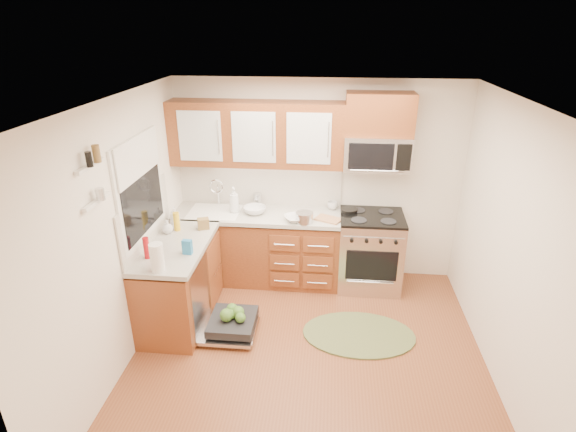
# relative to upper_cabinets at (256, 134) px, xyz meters

# --- Properties ---
(floor) EXTENTS (3.50, 3.50, 0.00)m
(floor) POSITION_rel_upper_cabinets_xyz_m (0.73, -1.57, -1.88)
(floor) COLOR brown
(floor) RESTS_ON ground
(ceiling) EXTENTS (3.50, 3.50, 0.00)m
(ceiling) POSITION_rel_upper_cabinets_xyz_m (0.73, -1.57, 0.62)
(ceiling) COLOR white
(ceiling) RESTS_ON ground
(wall_back) EXTENTS (3.50, 0.04, 2.50)m
(wall_back) POSITION_rel_upper_cabinets_xyz_m (0.73, 0.18, -0.62)
(wall_back) COLOR silver
(wall_back) RESTS_ON ground
(wall_front) EXTENTS (3.50, 0.04, 2.50)m
(wall_front) POSITION_rel_upper_cabinets_xyz_m (0.73, -3.33, -0.62)
(wall_front) COLOR silver
(wall_front) RESTS_ON ground
(wall_left) EXTENTS (0.04, 3.50, 2.50)m
(wall_left) POSITION_rel_upper_cabinets_xyz_m (-1.02, -1.57, -0.62)
(wall_left) COLOR silver
(wall_left) RESTS_ON ground
(wall_right) EXTENTS (0.04, 3.50, 2.50)m
(wall_right) POSITION_rel_upper_cabinets_xyz_m (2.48, -1.57, -0.62)
(wall_right) COLOR silver
(wall_right) RESTS_ON ground
(base_cabinet_back) EXTENTS (2.05, 0.60, 0.85)m
(base_cabinet_back) POSITION_rel_upper_cabinets_xyz_m (0.00, -0.12, -1.45)
(base_cabinet_back) COLOR #602B15
(base_cabinet_back) RESTS_ON ground
(base_cabinet_left) EXTENTS (0.60, 1.25, 0.85)m
(base_cabinet_left) POSITION_rel_upper_cabinets_xyz_m (-0.72, -1.05, -1.45)
(base_cabinet_left) COLOR #602B15
(base_cabinet_left) RESTS_ON ground
(countertop_back) EXTENTS (2.07, 0.64, 0.05)m
(countertop_back) POSITION_rel_upper_cabinets_xyz_m (0.00, -0.14, -0.97)
(countertop_back) COLOR beige
(countertop_back) RESTS_ON base_cabinet_back
(countertop_left) EXTENTS (0.64, 1.27, 0.05)m
(countertop_left) POSITION_rel_upper_cabinets_xyz_m (-0.71, -1.05, -0.97)
(countertop_left) COLOR beige
(countertop_left) RESTS_ON base_cabinet_left
(backsplash_back) EXTENTS (2.05, 0.02, 0.57)m
(backsplash_back) POSITION_rel_upper_cabinets_xyz_m (0.00, 0.16, -0.67)
(backsplash_back) COLOR silver
(backsplash_back) RESTS_ON ground
(backsplash_left) EXTENTS (0.02, 1.25, 0.57)m
(backsplash_left) POSITION_rel_upper_cabinets_xyz_m (-1.01, -1.05, -0.67)
(backsplash_left) COLOR silver
(backsplash_left) RESTS_ON ground
(upper_cabinets) EXTENTS (2.05, 0.35, 0.75)m
(upper_cabinets) POSITION_rel_upper_cabinets_xyz_m (0.00, 0.00, 0.00)
(upper_cabinets) COLOR #602B15
(upper_cabinets) RESTS_ON ground
(cabinet_over_mw) EXTENTS (0.76, 0.35, 0.47)m
(cabinet_over_mw) POSITION_rel_upper_cabinets_xyz_m (1.41, 0.00, 0.26)
(cabinet_over_mw) COLOR #602B15
(cabinet_over_mw) RESTS_ON ground
(range) EXTENTS (0.76, 0.64, 0.95)m
(range) POSITION_rel_upper_cabinets_xyz_m (1.41, -0.15, -1.40)
(range) COLOR silver
(range) RESTS_ON ground
(microwave) EXTENTS (0.76, 0.38, 0.40)m
(microwave) POSITION_rel_upper_cabinets_xyz_m (1.41, -0.02, -0.18)
(microwave) COLOR silver
(microwave) RESTS_ON ground
(sink) EXTENTS (0.62, 0.50, 0.26)m
(sink) POSITION_rel_upper_cabinets_xyz_m (-0.52, -0.16, -1.07)
(sink) COLOR white
(sink) RESTS_ON ground
(dishwasher) EXTENTS (0.70, 0.60, 0.20)m
(dishwasher) POSITION_rel_upper_cabinets_xyz_m (-0.13, -1.27, -1.77)
(dishwasher) COLOR silver
(dishwasher) RESTS_ON ground
(window) EXTENTS (0.03, 1.05, 1.05)m
(window) POSITION_rel_upper_cabinets_xyz_m (-1.01, -1.07, -0.32)
(window) COLOR white
(window) RESTS_ON ground
(window_blind) EXTENTS (0.02, 0.96, 0.40)m
(window_blind) POSITION_rel_upper_cabinets_xyz_m (-0.98, -1.07, 0.00)
(window_blind) COLOR white
(window_blind) RESTS_ON ground
(shelf_upper) EXTENTS (0.04, 0.40, 0.03)m
(shelf_upper) POSITION_rel_upper_cabinets_xyz_m (-0.99, -1.92, 0.17)
(shelf_upper) COLOR white
(shelf_upper) RESTS_ON ground
(shelf_lower) EXTENTS (0.04, 0.40, 0.03)m
(shelf_lower) POSITION_rel_upper_cabinets_xyz_m (-0.99, -1.92, -0.12)
(shelf_lower) COLOR white
(shelf_lower) RESTS_ON ground
(rug) EXTENTS (1.27, 0.89, 0.02)m
(rug) POSITION_rel_upper_cabinets_xyz_m (1.25, -1.18, -1.86)
(rug) COLOR #646E3F
(rug) RESTS_ON ground
(skillet) EXTENTS (0.21, 0.21, 0.04)m
(skillet) POSITION_rel_upper_cabinets_xyz_m (1.12, -0.04, -0.91)
(skillet) COLOR black
(skillet) RESTS_ON range
(stock_pot) EXTENTS (0.27, 0.27, 0.12)m
(stock_pot) POSITION_rel_upper_cabinets_xyz_m (0.60, -0.35, -0.89)
(stock_pot) COLOR silver
(stock_pot) RESTS_ON countertop_back
(cutting_board) EXTENTS (0.35, 0.30, 0.02)m
(cutting_board) POSITION_rel_upper_cabinets_xyz_m (0.88, -0.26, -0.94)
(cutting_board) COLOR tan
(cutting_board) RESTS_ON countertop_back
(canister) EXTENTS (0.14, 0.14, 0.17)m
(canister) POSITION_rel_upper_cabinets_xyz_m (-0.02, 0.07, -0.86)
(canister) COLOR silver
(canister) RESTS_ON countertop_back
(paper_towel_roll) EXTENTS (0.16, 0.16, 0.28)m
(paper_towel_roll) POSITION_rel_upper_cabinets_xyz_m (-0.70, -1.59, -0.81)
(paper_towel_roll) COLOR white
(paper_towel_roll) RESTS_ON countertop_left
(mustard_bottle) EXTENTS (0.08, 0.08, 0.22)m
(mustard_bottle) POSITION_rel_upper_cabinets_xyz_m (-0.81, -0.71, -0.84)
(mustard_bottle) COLOR gold
(mustard_bottle) RESTS_ON countertop_left
(red_bottle) EXTENTS (0.07, 0.07, 0.22)m
(red_bottle) POSITION_rel_upper_cabinets_xyz_m (-0.90, -1.37, -0.84)
(red_bottle) COLOR #AE0E15
(red_bottle) RESTS_ON countertop_left
(wooden_box) EXTENTS (0.15, 0.13, 0.13)m
(wooden_box) POSITION_rel_upper_cabinets_xyz_m (-0.52, -0.64, -0.89)
(wooden_box) COLOR brown
(wooden_box) RESTS_ON countertop_left
(blue_carton) EXTENTS (0.10, 0.06, 0.15)m
(blue_carton) POSITION_rel_upper_cabinets_xyz_m (-0.52, -1.24, -0.87)
(blue_carton) COLOR teal
(blue_carton) RESTS_ON countertop_left
(bowl_a) EXTENTS (0.34, 0.34, 0.06)m
(bowl_a) POSITION_rel_upper_cabinets_xyz_m (0.50, -0.32, -0.92)
(bowl_a) COLOR #999999
(bowl_a) RESTS_ON countertop_back
(bowl_b) EXTENTS (0.33, 0.33, 0.09)m
(bowl_b) POSITION_rel_upper_cabinets_xyz_m (-0.02, -0.15, -0.91)
(bowl_b) COLOR #999999
(bowl_b) RESTS_ON countertop_back
(cup) EXTENTS (0.15, 0.15, 0.10)m
(cup) POSITION_rel_upper_cabinets_xyz_m (0.93, 0.07, -0.90)
(cup) COLOR #999999
(cup) RESTS_ON countertop_back
(soap_bottle_a) EXTENTS (0.16, 0.16, 0.32)m
(soap_bottle_a) POSITION_rel_upper_cabinets_xyz_m (-0.27, -0.14, -0.79)
(soap_bottle_a) COLOR #999999
(soap_bottle_a) RESTS_ON countertop_back
(soap_bottle_b) EXTENTS (0.09, 0.09, 0.20)m
(soap_bottle_b) POSITION_rel_upper_cabinets_xyz_m (-0.90, -0.52, -0.85)
(soap_bottle_b) COLOR #999999
(soap_bottle_b) RESTS_ON countertop_left
(soap_bottle_c) EXTENTS (0.14, 0.14, 0.15)m
(soap_bottle_c) POSITION_rel_upper_cabinets_xyz_m (-0.89, -0.79, -0.87)
(soap_bottle_c) COLOR #999999
(soap_bottle_c) RESTS_ON countertop_left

